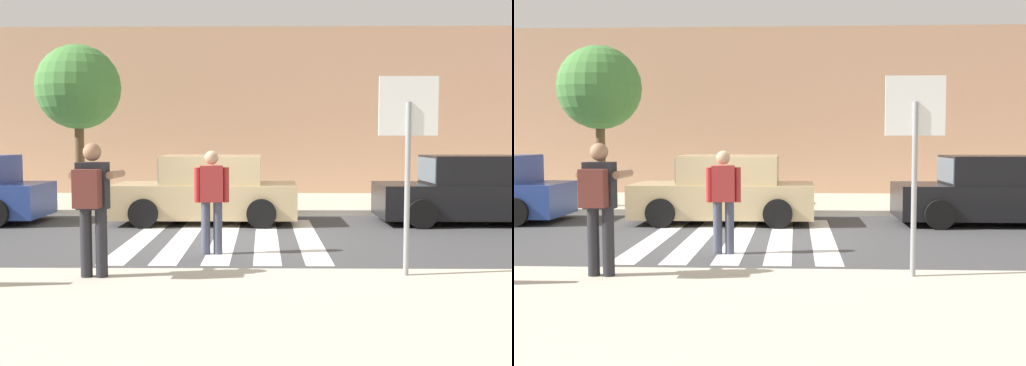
% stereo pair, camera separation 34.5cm
% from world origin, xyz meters
% --- Properties ---
extents(ground_plane, '(120.00, 120.00, 0.00)m').
position_xyz_m(ground_plane, '(0.00, 0.00, 0.00)').
color(ground_plane, '#424244').
extents(sidewalk_near, '(60.00, 6.00, 0.14)m').
position_xyz_m(sidewalk_near, '(0.00, -6.20, 0.07)').
color(sidewalk_near, beige).
rests_on(sidewalk_near, ground).
extents(sidewalk_far, '(60.00, 4.80, 0.14)m').
position_xyz_m(sidewalk_far, '(0.00, 6.00, 0.07)').
color(sidewalk_far, beige).
rests_on(sidewalk_far, ground).
extents(building_facade_far, '(56.00, 4.00, 5.58)m').
position_xyz_m(building_facade_far, '(0.00, 10.40, 2.79)').
color(building_facade_far, tan).
rests_on(building_facade_far, ground).
extents(crosswalk_stripe_0, '(0.44, 5.20, 0.01)m').
position_xyz_m(crosswalk_stripe_0, '(-1.60, 0.20, 0.00)').
color(crosswalk_stripe_0, silver).
rests_on(crosswalk_stripe_0, ground).
extents(crosswalk_stripe_1, '(0.44, 5.20, 0.01)m').
position_xyz_m(crosswalk_stripe_1, '(-0.80, 0.20, 0.00)').
color(crosswalk_stripe_1, silver).
rests_on(crosswalk_stripe_1, ground).
extents(crosswalk_stripe_2, '(0.44, 5.20, 0.01)m').
position_xyz_m(crosswalk_stripe_2, '(0.00, 0.20, 0.00)').
color(crosswalk_stripe_2, silver).
rests_on(crosswalk_stripe_2, ground).
extents(crosswalk_stripe_3, '(0.44, 5.20, 0.01)m').
position_xyz_m(crosswalk_stripe_3, '(0.80, 0.20, 0.00)').
color(crosswalk_stripe_3, silver).
rests_on(crosswalk_stripe_3, ground).
extents(crosswalk_stripe_4, '(0.44, 5.20, 0.01)m').
position_xyz_m(crosswalk_stripe_4, '(1.60, 0.20, 0.00)').
color(crosswalk_stripe_4, silver).
rests_on(crosswalk_stripe_4, ground).
extents(stop_sign, '(0.76, 0.08, 2.58)m').
position_xyz_m(stop_sign, '(2.60, -3.56, 2.02)').
color(stop_sign, gray).
rests_on(stop_sign, sidewalk_near).
extents(photographer_with_backpack, '(0.60, 0.85, 1.72)m').
position_xyz_m(photographer_with_backpack, '(-1.45, -3.75, 1.17)').
color(photographer_with_backpack, '#232328').
rests_on(photographer_with_backpack, sidewalk_near).
extents(pedestrian_crossing, '(0.58, 0.27, 1.72)m').
position_xyz_m(pedestrian_crossing, '(-0.12, -1.46, 0.97)').
color(pedestrian_crossing, '#474C60').
rests_on(pedestrian_crossing, ground).
extents(parked_car_tan, '(4.10, 1.92, 1.55)m').
position_xyz_m(parked_car_tan, '(-0.53, 2.30, 0.73)').
color(parked_car_tan, tan).
rests_on(parked_car_tan, ground).
extents(parked_car_black, '(4.10, 1.92, 1.55)m').
position_xyz_m(parked_car_black, '(5.45, 2.30, 0.73)').
color(parked_car_black, black).
rests_on(parked_car_black, ground).
extents(street_tree_west, '(2.20, 2.20, 4.24)m').
position_xyz_m(street_tree_west, '(-4.10, 4.39, 3.25)').
color(street_tree_west, brown).
rests_on(street_tree_west, sidewalk_far).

